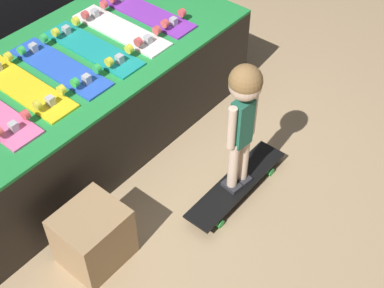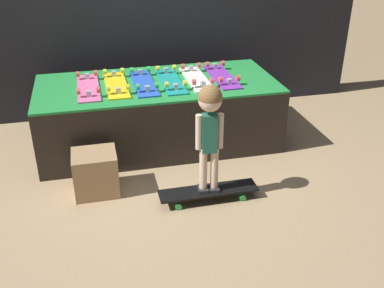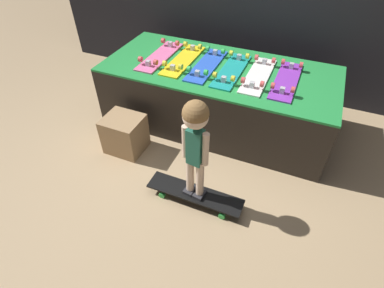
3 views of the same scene
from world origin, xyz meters
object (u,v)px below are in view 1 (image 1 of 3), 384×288
Objects in this scene: child at (243,107)px; skateboard_blue_on_rack at (60,66)px; skateboard_yellow_on_rack at (24,86)px; skateboard_teal_on_rack at (93,47)px; skateboard_white_on_rack at (121,29)px; storage_box at (93,237)px; skateboard_purple_on_rack at (147,12)px; skateboard_on_floor at (236,185)px.

skateboard_blue_on_rack is at bearing 114.24° from child.
skateboard_yellow_on_rack is 1.00× the size of skateboard_teal_on_rack.
skateboard_white_on_rack is (0.25, 0.01, 0.00)m from skateboard_teal_on_rack.
child is (0.33, -1.07, 0.06)m from skateboard_blue_on_rack.
skateboard_yellow_on_rack is 2.02× the size of storage_box.
skateboard_blue_on_rack and skateboard_purple_on_rack have the same top height.
skateboard_blue_on_rack is (0.25, -0.01, 0.00)m from skateboard_yellow_on_rack.
skateboard_white_on_rack is 1.22m from skateboard_on_floor.
child reaches higher than skateboard_teal_on_rack.
skateboard_teal_on_rack is 2.02× the size of storage_box.
skateboard_yellow_on_rack is at bearing 179.16° from skateboard_white_on_rack.
skateboard_teal_on_rack is 1.20m from skateboard_on_floor.
skateboard_teal_on_rack is 0.82× the size of child.
skateboard_teal_on_rack is 0.50m from skateboard_purple_on_rack.
skateboard_yellow_on_rack is 0.82× the size of child.
storage_box is at bearing -143.59° from skateboard_white_on_rack.
child reaches higher than skateboard_on_floor.
child is 1.04m from storage_box.
skateboard_yellow_on_rack is 1.23m from child.
skateboard_white_on_rack is 0.91× the size of skateboard_on_floor.
skateboard_on_floor is at bearing -85.68° from skateboard_teal_on_rack.
storage_box is (-0.84, 0.32, 0.10)m from skateboard_on_floor.
skateboard_on_floor is 0.91× the size of child.
skateboard_purple_on_rack is at bearing 2.08° from skateboard_teal_on_rack.
child is (-0.17, -1.07, 0.06)m from skateboard_white_on_rack.
skateboard_purple_on_rack is 1.16m from child.
skateboard_yellow_on_rack and skateboard_purple_on_rack have the same top height.
skateboard_yellow_on_rack reaches higher than storage_box.
skateboard_teal_on_rack is 1.00× the size of skateboard_purple_on_rack.
skateboard_white_on_rack is at bearing -177.66° from skateboard_purple_on_rack.
skateboard_teal_on_rack is 1.00× the size of skateboard_white_on_rack.
skateboard_on_floor is (0.33, -1.07, -0.56)m from skateboard_blue_on_rack.
skateboard_purple_on_rack is 0.91× the size of skateboard_on_floor.
skateboard_on_floor is 0.62m from child.
child reaches higher than skateboard_blue_on_rack.
skateboard_white_on_rack is 0.25m from skateboard_purple_on_rack.
storage_box is (-0.84, 0.32, -0.52)m from child.
storage_box is at bearing -135.92° from skateboard_teal_on_rack.
skateboard_white_on_rack is 0.82× the size of child.
skateboard_yellow_on_rack is 1.00× the size of skateboard_white_on_rack.
skateboard_white_on_rack is (0.75, -0.01, 0.00)m from skateboard_yellow_on_rack.
skateboard_white_on_rack is at bearing 1.82° from skateboard_teal_on_rack.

